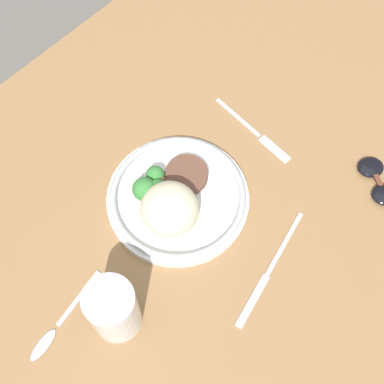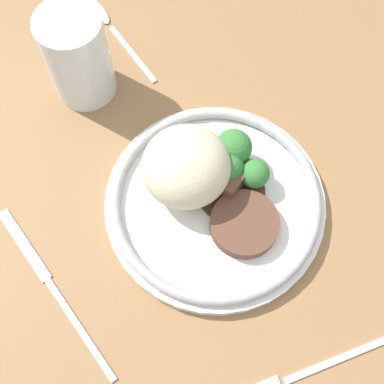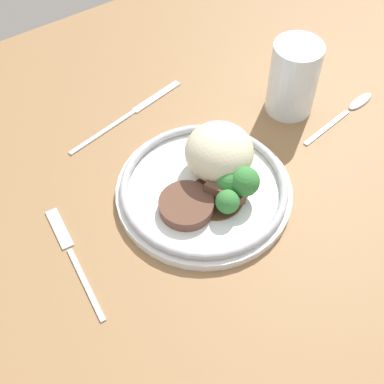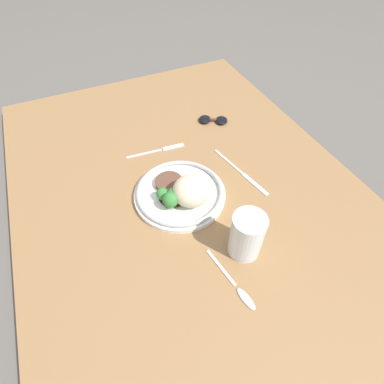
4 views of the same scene
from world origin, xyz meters
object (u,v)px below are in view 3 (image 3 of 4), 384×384
object	(u,v)px
juice_glass	(293,80)
spoon	(352,107)
plate	(210,179)
fork	(70,251)
knife	(131,113)

from	to	relation	value
juice_glass	spoon	world-z (taller)	juice_glass
plate	juice_glass	bearing A→B (deg)	19.16
fork	plate	bearing A→B (deg)	-90.21
fork	knife	size ratio (longest dim) A/B	0.83
juice_glass	spoon	bearing A→B (deg)	-35.34
juice_glass	fork	world-z (taller)	juice_glass
knife	juice_glass	bearing A→B (deg)	-41.55
juice_glass	knife	world-z (taller)	juice_glass
fork	spoon	bearing A→B (deg)	-86.03
juice_glass	knife	bearing A→B (deg)	150.01
knife	fork	bearing A→B (deg)	-148.87
spoon	plate	bearing A→B (deg)	172.74
knife	spoon	world-z (taller)	spoon
juice_glass	spoon	size ratio (longest dim) A/B	0.72
plate	fork	world-z (taller)	plate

